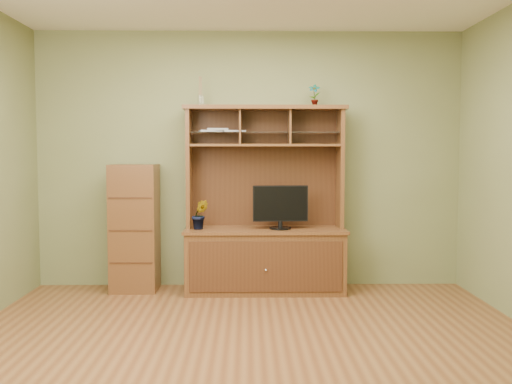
{
  "coord_description": "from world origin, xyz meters",
  "views": [
    {
      "loc": [
        -0.02,
        -4.08,
        1.43
      ],
      "look_at": [
        0.06,
        1.2,
        1.06
      ],
      "focal_mm": 40.0,
      "sensor_mm": 36.0,
      "label": 1
    }
  ],
  "objects": [
    {
      "name": "monitor",
      "position": [
        0.31,
        1.65,
        0.88
      ],
      "size": [
        0.56,
        0.22,
        0.44
      ],
      "rotation": [
        0.0,
        0.0,
        0.07
      ],
      "color": "black",
      "rests_on": "media_hutch"
    },
    {
      "name": "reed_diffuser",
      "position": [
        -0.5,
        1.8,
        2.02
      ],
      "size": [
        0.06,
        0.06,
        0.3
      ],
      "color": "silver",
      "rests_on": "media_hutch"
    },
    {
      "name": "magazines",
      "position": [
        -0.3,
        1.8,
        1.65
      ],
      "size": [
        0.5,
        0.22,
        0.04
      ],
      "color": "#A5A5A9",
      "rests_on": "media_hutch"
    },
    {
      "name": "media_hutch",
      "position": [
        0.16,
        1.73,
        0.52
      ],
      "size": [
        1.66,
        0.61,
        1.9
      ],
      "color": "#4C2815",
      "rests_on": "room"
    },
    {
      "name": "side_cabinet",
      "position": [
        -1.18,
        1.77,
        0.65
      ],
      "size": [
        0.47,
        0.42,
        1.3
      ],
      "color": "#4C2815",
      "rests_on": "room"
    },
    {
      "name": "top_plant",
      "position": [
        0.67,
        1.8,
        2.01
      ],
      "size": [
        0.14,
        0.11,
        0.23
      ],
      "primitive_type": "imported",
      "rotation": [
        0.0,
        0.0,
        -0.25
      ],
      "color": "#3D6E26",
      "rests_on": "media_hutch"
    },
    {
      "name": "orchid_plant",
      "position": [
        -0.5,
        1.65,
        0.8
      ],
      "size": [
        0.18,
        0.15,
        0.3
      ],
      "primitive_type": "imported",
      "rotation": [
        0.0,
        0.0,
        0.12
      ],
      "color": "#31521C",
      "rests_on": "media_hutch"
    },
    {
      "name": "room",
      "position": [
        0.0,
        0.0,
        1.35
      ],
      "size": [
        4.54,
        4.04,
        2.74
      ],
      "color": "brown",
      "rests_on": "ground"
    }
  ]
}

